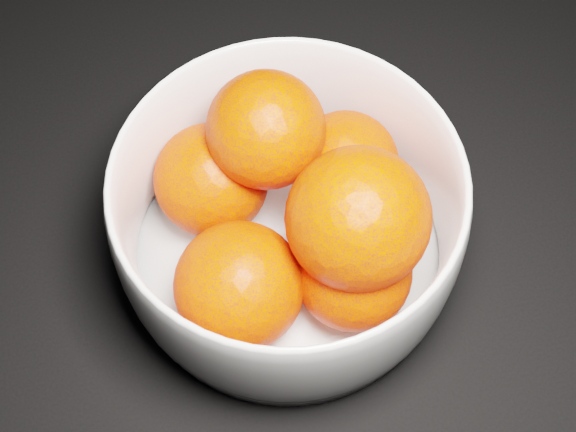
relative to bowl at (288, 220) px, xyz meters
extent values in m
cylinder|color=silver|center=(0.00, 0.00, -0.05)|extent=(0.22, 0.22, 0.01)
sphere|color=#F82E00|center=(0.05, 0.04, 0.00)|extent=(0.08, 0.08, 0.08)
sphere|color=#F82E00|center=(-0.04, 0.04, 0.00)|extent=(0.08, 0.08, 0.08)
sphere|color=#F82E00|center=(-0.04, -0.04, 0.00)|extent=(0.08, 0.08, 0.08)
sphere|color=#F82E00|center=(0.03, -0.04, 0.00)|extent=(0.08, 0.08, 0.08)
sphere|color=#F82E00|center=(0.00, 0.05, 0.04)|extent=(0.08, 0.08, 0.08)
sphere|color=#F82E00|center=(0.04, -0.03, 0.04)|extent=(0.09, 0.09, 0.09)
camera|label=1|loc=(-0.05, -0.25, 0.46)|focal=50.00mm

